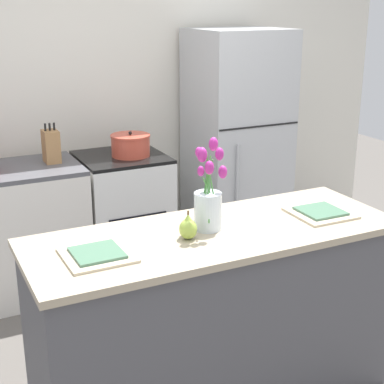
{
  "coord_description": "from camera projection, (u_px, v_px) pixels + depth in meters",
  "views": [
    {
      "loc": [
        -1.24,
        -2.27,
        1.97
      ],
      "look_at": [
        0.0,
        0.25,
        1.05
      ],
      "focal_mm": 55.0,
      "sensor_mm": 36.0,
      "label": 1
    }
  ],
  "objects": [
    {
      "name": "back_wall",
      "position": [
        88.0,
        88.0,
        4.35
      ],
      "size": [
        5.2,
        0.08,
        2.7
      ],
      "color": "silver",
      "rests_on": "ground_plane"
    },
    {
      "name": "kitchen_island",
      "position": [
        214.0,
        317.0,
        2.92
      ],
      "size": [
        1.8,
        0.66,
        0.93
      ],
      "color": "#4C4C51",
      "rests_on": "ground_plane"
    },
    {
      "name": "stove_range",
      "position": [
        124.0,
        216.0,
        4.33
      ],
      "size": [
        0.6,
        0.61,
        0.91
      ],
      "color": "silver",
      "rests_on": "ground_plane"
    },
    {
      "name": "refrigerator",
      "position": [
        236.0,
        146.0,
        4.59
      ],
      "size": [
        0.68,
        0.67,
        1.77
      ],
      "color": "#B7BABC",
      "rests_on": "ground_plane"
    },
    {
      "name": "flower_vase",
      "position": [
        208.0,
        201.0,
        2.76
      ],
      "size": [
        0.16,
        0.17,
        0.43
      ],
      "color": "silver",
      "rests_on": "kitchen_island"
    },
    {
      "name": "pear_figurine",
      "position": [
        188.0,
        228.0,
        2.67
      ],
      "size": [
        0.08,
        0.08,
        0.14
      ],
      "color": "#9EBC47",
      "rests_on": "kitchen_island"
    },
    {
      "name": "plate_setting_left",
      "position": [
        97.0,
        254.0,
        2.5
      ],
      "size": [
        0.29,
        0.29,
        0.02
      ],
      "color": "beige",
      "rests_on": "kitchen_island"
    },
    {
      "name": "plate_setting_right",
      "position": [
        321.0,
        212.0,
        2.99
      ],
      "size": [
        0.29,
        0.29,
        0.02
      ],
      "color": "beige",
      "rests_on": "kitchen_island"
    },
    {
      "name": "cooking_pot",
      "position": [
        131.0,
        145.0,
        4.16
      ],
      "size": [
        0.28,
        0.28,
        0.18
      ],
      "color": "#CC4C38",
      "rests_on": "stove_range"
    },
    {
      "name": "knife_block",
      "position": [
        51.0,
        146.0,
        3.98
      ],
      "size": [
        0.1,
        0.14,
        0.27
      ],
      "color": "#A37547",
      "rests_on": "back_counter"
    }
  ]
}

